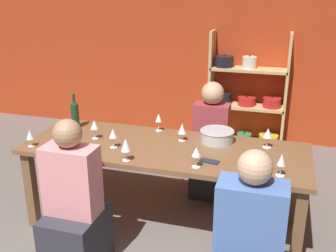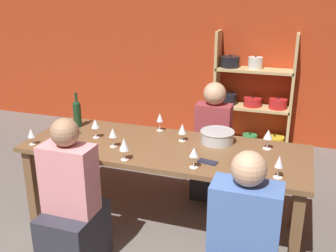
{
  "view_description": "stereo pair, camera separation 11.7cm",
  "coord_description": "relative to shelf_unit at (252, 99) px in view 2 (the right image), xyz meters",
  "views": [
    {
      "loc": [
        1.03,
        -1.5,
        2.03
      ],
      "look_at": [
        0.13,
        1.53,
        0.91
      ],
      "focal_mm": 42.0,
      "sensor_mm": 36.0,
      "label": 1
    },
    {
      "loc": [
        1.14,
        -1.46,
        2.03
      ],
      "look_at": [
        0.13,
        1.53,
        0.91
      ],
      "focal_mm": 42.0,
      "sensor_mm": 36.0,
      "label": 2
    }
  ],
  "objects": [
    {
      "name": "wall_back_red",
      "position": [
        -0.59,
        0.2,
        0.72
      ],
      "size": [
        8.8,
        0.06,
        2.7
      ],
      "color": "#B23819",
      "rests_on": "ground_plane"
    },
    {
      "name": "wine_glass_empty_a",
      "position": [
        -1.1,
        -2.2,
        0.25
      ],
      "size": [
        0.07,
        0.07,
        0.17
      ],
      "color": "white",
      "rests_on": "dining_table"
    },
    {
      "name": "mixing_bowl",
      "position": [
        -0.06,
        -1.96,
        0.18
      ],
      "size": [
        0.3,
        0.3,
        0.11
      ],
      "color": "#B7BABC",
      "rests_on": "dining_table"
    },
    {
      "name": "person_far_a",
      "position": [
        -0.19,
        -1.5,
        -0.18
      ],
      "size": [
        0.34,
        0.43,
        1.18
      ],
      "rotation": [
        0.0,
        0.0,
        3.14
      ],
      "color": "#2D2D38",
      "rests_on": "ground_plane"
    },
    {
      "name": "cell_phone",
      "position": [
        -0.04,
        -2.4,
        0.13
      ],
      "size": [
        0.16,
        0.1,
        0.01
      ],
      "color": "#1E2338",
      "rests_on": "dining_table"
    },
    {
      "name": "wine_glass_red_a",
      "position": [
        -0.35,
        -2.03,
        0.23
      ],
      "size": [
        0.07,
        0.07,
        0.16
      ],
      "color": "white",
      "rests_on": "dining_table"
    },
    {
      "name": "wine_glass_red_c",
      "position": [
        -1.54,
        -2.52,
        0.23
      ],
      "size": [
        0.07,
        0.07,
        0.14
      ],
      "color": "white",
      "rests_on": "dining_table"
    },
    {
      "name": "wine_glass_white_c",
      "position": [
        -0.63,
        -1.85,
        0.25
      ],
      "size": [
        0.06,
        0.06,
        0.17
      ],
      "color": "white",
      "rests_on": "dining_table"
    },
    {
      "name": "shelf_unit",
      "position": [
        0.0,
        0.0,
        0.0
      ],
      "size": [
        1.01,
        0.3,
        1.5
      ],
      "color": "tan",
      "rests_on": "ground_plane"
    },
    {
      "name": "person_near_b",
      "position": [
        -0.93,
        -2.93,
        -0.2
      ],
      "size": [
        0.38,
        0.48,
        1.19
      ],
      "color": "#2D2D38",
      "rests_on": "ground_plane"
    },
    {
      "name": "dining_table",
      "position": [
        -0.46,
        -2.2,
        0.04
      ],
      "size": [
        2.39,
        0.86,
        0.76
      ],
      "color": "brown",
      "rests_on": "ground_plane"
    },
    {
      "name": "wine_glass_empty_b",
      "position": [
        -0.86,
        -2.34,
        0.25
      ],
      "size": [
        0.07,
        0.07,
        0.17
      ],
      "color": "white",
      "rests_on": "dining_table"
    },
    {
      "name": "wine_glass_white_b",
      "position": [
        -0.12,
        -2.52,
        0.25
      ],
      "size": [
        0.07,
        0.07,
        0.16
      ],
      "color": "white",
      "rests_on": "dining_table"
    },
    {
      "name": "wine_glass_white_a",
      "position": [
        0.37,
        -1.97,
        0.25
      ],
      "size": [
        0.08,
        0.08,
        0.17
      ],
      "color": "white",
      "rests_on": "dining_table"
    },
    {
      "name": "wine_glass_red_e",
      "position": [
        -0.66,
        -2.55,
        0.25
      ],
      "size": [
        0.08,
        0.08,
        0.18
      ],
      "color": "white",
      "rests_on": "dining_table"
    },
    {
      "name": "wine_glass_red_b",
      "position": [
        0.49,
        -2.48,
        0.24
      ],
      "size": [
        0.06,
        0.06,
        0.17
      ],
      "color": "white",
      "rests_on": "dining_table"
    },
    {
      "name": "wine_glass_red_d",
      "position": [
        -1.33,
        -2.22,
        0.25
      ],
      "size": [
        0.07,
        0.07,
        0.16
      ],
      "color": "white",
      "rests_on": "dining_table"
    },
    {
      "name": "wine_bottle_green",
      "position": [
        -1.41,
        -1.99,
        0.26
      ],
      "size": [
        0.07,
        0.07,
        0.33
      ],
      "color": "#19381E",
      "rests_on": "dining_table"
    }
  ]
}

